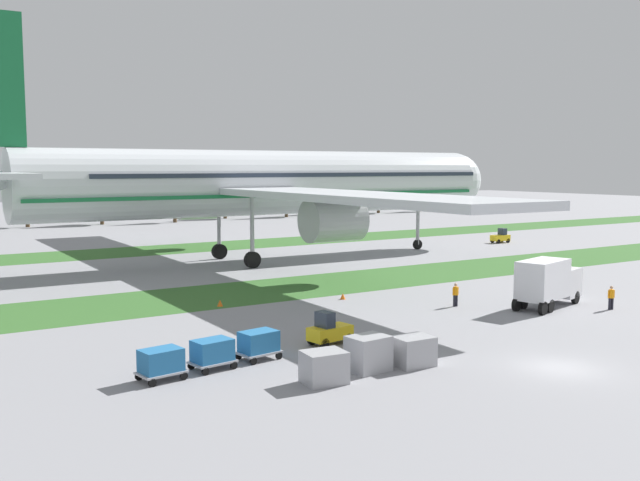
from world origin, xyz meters
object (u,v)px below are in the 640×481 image
object	(u,v)px
taxiway_marker_1	(343,296)
ground_crew_marshaller	(456,294)
catering_truck	(548,281)
uld_container_2	(413,351)
uld_container_1	(324,367)
cargo_dolly_third	(161,362)
cargo_dolly_lead	(259,343)
ground_crew_loader	(611,297)
taxiway_marker_2	(220,303)
pushback_tractor	(501,237)
uld_container_0	(368,353)
airliner	(255,183)
baggage_tug	(329,331)
cargo_dolly_second	(212,352)

from	to	relation	value
taxiway_marker_1	ground_crew_marshaller	bearing A→B (deg)	-51.49
catering_truck	uld_container_2	xyz separation A→B (m)	(-18.45, -6.71, -1.18)
catering_truck	uld_container_1	world-z (taller)	catering_truck
cargo_dolly_third	taxiway_marker_1	distance (m)	23.27
cargo_dolly_lead	uld_container_2	xyz separation A→B (m)	(6.23, -5.37, -0.15)
ground_crew_loader	taxiway_marker_2	xyz separation A→B (m)	(-23.44, 16.34, -0.70)
pushback_tractor	uld_container_0	xyz separation A→B (m)	(-51.40, -39.63, 0.08)
airliner	baggage_tug	bearing A→B (deg)	-19.75
uld_container_2	airliner	bearing A→B (deg)	73.79
airliner	cargo_dolly_second	distance (m)	42.15
baggage_tug	cargo_dolly_third	xyz separation A→B (m)	(-10.72, -1.51, 0.10)
baggage_tug	taxiway_marker_1	xyz separation A→B (m)	(8.69, 11.32, -0.58)
ground_crew_marshaller	ground_crew_loader	world-z (taller)	same
uld_container_0	taxiway_marker_2	world-z (taller)	uld_container_0
cargo_dolly_lead	pushback_tractor	bearing A→B (deg)	114.24
cargo_dolly_lead	uld_container_1	xyz separation A→B (m)	(0.70, -5.41, -0.14)
cargo_dolly_third	ground_crew_marshaller	size ratio (longest dim) A/B	1.37
catering_truck	pushback_tractor	bearing A→B (deg)	122.25
baggage_tug	cargo_dolly_lead	bearing A→B (deg)	-90.00
ground_crew_loader	uld_container_2	distance (m)	21.89
ground_crew_marshaller	baggage_tug	bearing A→B (deg)	-161.16
taxiway_marker_2	cargo_dolly_second	bearing A→B (deg)	-115.79
pushback_tractor	taxiway_marker_1	size ratio (longest dim) A/B	5.54
uld_container_2	taxiway_marker_2	world-z (taller)	uld_container_2
catering_truck	uld_container_0	distance (m)	21.91
baggage_tug	ground_crew_loader	xyz separation A→B (m)	(22.84, -2.45, 0.13)
cargo_dolly_third	taxiway_marker_2	world-z (taller)	cargo_dolly_third
airliner	taxiway_marker_2	size ratio (longest dim) A/B	160.46
taxiway_marker_1	cargo_dolly_lead	bearing A→B (deg)	-138.67
cargo_dolly_second	uld_container_1	distance (m)	6.15
cargo_dolly_second	taxiway_marker_1	size ratio (longest dim) A/B	5.05
taxiway_marker_2	uld_container_2	bearing A→B (deg)	-84.68
baggage_tug	pushback_tractor	world-z (taller)	same
baggage_tug	taxiway_marker_2	bearing A→B (deg)	174.50
cargo_dolly_lead	pushback_tractor	size ratio (longest dim) A/B	0.91
pushback_tractor	airliner	bearing A→B (deg)	90.00
pushback_tractor	uld_container_2	xyz separation A→B (m)	(-48.87, -40.12, -0.04)
pushback_tractor	taxiway_marker_2	world-z (taller)	pushback_tractor
cargo_dolly_third	ground_crew_loader	distance (m)	33.57
uld_container_1	taxiway_marker_2	size ratio (longest dim) A/B	4.09
airliner	ground_crew_loader	world-z (taller)	airliner
cargo_dolly_lead	ground_crew_marshaller	world-z (taller)	ground_crew_marshaller
cargo_dolly_third	ground_crew_loader	world-z (taller)	ground_crew_loader
catering_truck	uld_container_2	world-z (taller)	catering_truck
ground_crew_loader	uld_container_0	distance (m)	24.31
baggage_tug	uld_container_1	distance (m)	7.46
airliner	ground_crew_loader	size ratio (longest dim) A/B	45.13
cargo_dolly_third	cargo_dolly_second	bearing A→B (deg)	90.00
cargo_dolly_third	taxiway_marker_1	size ratio (longest dim) A/B	5.05
cargo_dolly_lead	ground_crew_loader	xyz separation A→B (m)	(27.81, -1.75, 0.03)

